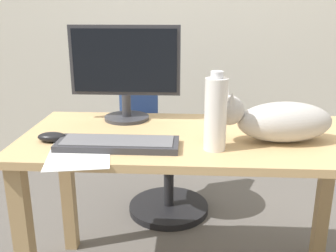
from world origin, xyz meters
name	(u,v)px	position (x,y,z in m)	size (l,w,h in m)	color
desk	(195,162)	(0.00, 0.00, 0.60)	(1.37, 0.63, 0.72)	tan
office_chair	(161,146)	(-0.19, 0.68, 0.42)	(0.51, 0.49, 0.95)	black
monitor	(125,69)	(-0.31, 0.20, 0.94)	(0.48, 0.20, 0.42)	#333338
keyboard	(118,144)	(-0.28, -0.15, 0.73)	(0.44, 0.15, 0.03)	#333338
cat	(279,121)	(0.31, -0.05, 0.80)	(0.61, 0.23, 0.20)	#B2ADA8
computer_mouse	(52,137)	(-0.54, -0.11, 0.73)	(0.11, 0.06, 0.04)	black
paper_sheet	(80,153)	(-0.40, -0.23, 0.72)	(0.21, 0.30, 0.00)	white
water_bottle	(216,114)	(0.06, -0.15, 0.85)	(0.08, 0.08, 0.28)	silver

